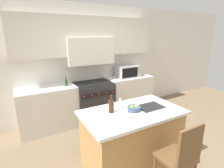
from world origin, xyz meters
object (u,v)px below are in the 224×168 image
wine_bottle (111,106)px  wine_glass_far (120,100)px  wine_glass_near (127,111)px  fruit_bowl (134,108)px  microwave (128,71)px  oil_bottle_on_counter (66,82)px  island_chair (181,156)px  range_stove (93,101)px

wine_bottle → wine_glass_far: 0.24m
wine_glass_far → wine_bottle: bearing=-156.5°
wine_glass_near → fruit_bowl: size_ratio=0.85×
microwave → wine_bottle: size_ratio=2.21×
fruit_bowl → oil_bottle_on_counter: (-0.59, 1.64, 0.09)m
microwave → fruit_bowl: 2.01m
island_chair → range_stove: bearing=92.3°
wine_glass_near → oil_bottle_on_counter: (-0.33, 1.82, 0.02)m
island_chair → microwave: bearing=70.3°
range_stove → wine_glass_far: (-0.16, -1.48, 0.55)m
microwave → oil_bottle_on_counter: bearing=-177.6°
range_stove → island_chair: size_ratio=0.90×
microwave → oil_bottle_on_counter: size_ratio=2.83×
microwave → wine_glass_near: size_ratio=3.39×
microwave → wine_glass_far: 1.89m
microwave → fruit_bowl: (-1.04, -1.71, -0.16)m
island_chair → wine_bottle: bearing=117.0°
microwave → range_stove: bearing=-178.9°
wine_glass_near → wine_glass_far: 0.42m
microwave → wine_glass_near: bearing=-124.5°
wine_bottle → wine_glass_near: size_ratio=1.53×
wine_bottle → fruit_bowl: wine_bottle is taller
island_chair → wine_glass_near: wine_glass_near is taller
fruit_bowl → island_chair: bearing=-80.1°
microwave → wine_bottle: 2.10m
microwave → fruit_bowl: size_ratio=2.86×
island_chair → wine_glass_far: 1.14m
wine_bottle → oil_bottle_on_counter: size_ratio=1.28×
wine_glass_near → fruit_bowl: 0.32m
microwave → island_chair: microwave is taller
microwave → wine_glass_far: microwave is taller
range_stove → oil_bottle_on_counter: (-0.63, -0.05, 0.56)m
oil_bottle_on_counter → wine_glass_near: bearing=-79.6°
wine_glass_near → oil_bottle_on_counter: 1.85m
wine_glass_near → wine_glass_far: size_ratio=1.00×
range_stove → wine_bottle: 1.70m
microwave → wine_glass_near: 2.29m
wine_bottle → range_stove: bearing=76.6°
range_stove → wine_bottle: (-0.37, -1.57, 0.53)m
wine_bottle → fruit_bowl: (0.33, -0.12, -0.06)m
fruit_bowl → oil_bottle_on_counter: size_ratio=0.99×
wine_bottle → wine_glass_far: (0.22, 0.09, 0.02)m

